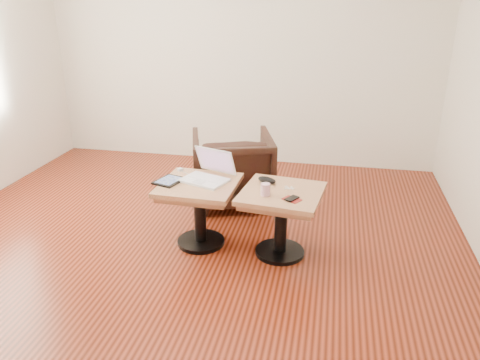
% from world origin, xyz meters
% --- Properties ---
extents(room_shell, '(4.52, 4.52, 2.71)m').
position_xyz_m(room_shell, '(0.00, 0.00, 1.35)').
color(room_shell, '#481508').
rests_on(room_shell, ground).
extents(side_table_left, '(0.61, 0.61, 0.53)m').
position_xyz_m(side_table_left, '(0.10, 0.14, 0.40)').
color(side_table_left, black).
rests_on(side_table_left, ground).
extents(side_table_right, '(0.65, 0.65, 0.53)m').
position_xyz_m(side_table_right, '(0.75, 0.10, 0.40)').
color(side_table_right, black).
rests_on(side_table_right, ground).
extents(laptop, '(0.44, 0.42, 0.24)m').
position_xyz_m(laptop, '(0.15, 0.22, 0.58)').
color(laptop, white).
rests_on(laptop, side_table_left).
extents(tablet, '(0.24, 0.27, 0.02)m').
position_xyz_m(tablet, '(-0.14, 0.11, 0.54)').
color(tablet, black).
rests_on(tablet, side_table_left).
extents(charging_adapter, '(0.05, 0.05, 0.02)m').
position_xyz_m(charging_adapter, '(-0.13, 0.36, 0.54)').
color(charging_adapter, white).
rests_on(charging_adapter, side_table_left).
extents(glasses_case, '(0.17, 0.13, 0.05)m').
position_xyz_m(glasses_case, '(0.62, 0.24, 0.56)').
color(glasses_case, black).
rests_on(glasses_case, side_table_right).
extents(striped_cup, '(0.08, 0.08, 0.09)m').
position_xyz_m(striped_cup, '(0.64, 0.00, 0.58)').
color(striped_cup, '#BD4E7E').
rests_on(striped_cup, side_table_right).
extents(earbuds_tangle, '(0.08, 0.05, 0.02)m').
position_xyz_m(earbuds_tangle, '(0.80, 0.16, 0.54)').
color(earbuds_tangle, white).
rests_on(earbuds_tangle, side_table_right).
extents(phone_on_sleeve, '(0.15, 0.14, 0.02)m').
position_xyz_m(phone_on_sleeve, '(0.84, -0.04, 0.54)').
color(phone_on_sleeve, maroon).
rests_on(phone_on_sleeve, side_table_right).
extents(armchair, '(0.92, 0.94, 0.69)m').
position_xyz_m(armchair, '(0.17, 1.00, 0.34)').
color(armchair, black).
rests_on(armchair, ground).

